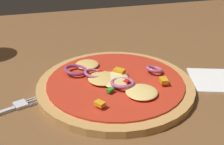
# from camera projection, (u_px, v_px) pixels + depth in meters

# --- Properties ---
(dining_table) EXTENTS (1.34, 1.06, 0.03)m
(dining_table) POSITION_uv_depth(u_px,v_px,m) (106.00, 100.00, 0.46)
(dining_table) COLOR brown
(dining_table) RESTS_ON ground
(pizza) EXTENTS (0.26, 0.26, 0.03)m
(pizza) POSITION_uv_depth(u_px,v_px,m) (115.00, 84.00, 0.47)
(pizza) COLOR tan
(pizza) RESTS_ON dining_table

